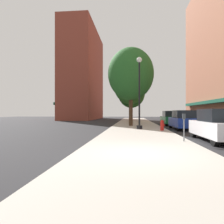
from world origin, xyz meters
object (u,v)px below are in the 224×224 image
at_px(parking_meter_near, 184,124).
at_px(tree_mid, 130,85).
at_px(tree_near, 131,74).
at_px(car_green, 170,118).
at_px(car_white, 219,126).
at_px(car_blue, 183,120).
at_px(fire_hydrant, 162,125).
at_px(tree_far, 131,92).
at_px(lamppost, 139,91).

relative_size(parking_meter_near, tree_mid, 0.17).
bearing_deg(tree_near, car_green, 32.84).
xyz_separation_m(tree_near, car_green, (4.54, 2.93, -4.64)).
distance_m(tree_near, car_white, 12.15).
distance_m(tree_mid, car_white, 19.15).
distance_m(tree_near, car_blue, 7.18).
bearing_deg(car_blue, fire_hydrant, -132.31).
xyz_separation_m(fire_hydrant, tree_near, (-2.40, 5.43, 4.93)).
height_order(fire_hydrant, tree_mid, tree_mid).
distance_m(fire_hydrant, tree_near, 7.71).
height_order(fire_hydrant, car_green, car_green).
height_order(parking_meter_near, car_blue, car_blue).
distance_m(tree_far, car_blue, 19.28).
distance_m(tree_near, tree_mid, 7.76).
distance_m(parking_meter_near, car_green, 14.28).
bearing_deg(car_green, lamppost, -119.38).
bearing_deg(tree_far, parking_meter_near, -84.41).
bearing_deg(car_green, fire_hydrant, -105.99).
bearing_deg(car_blue, car_green, 89.89).
relative_size(lamppost, car_blue, 1.37).
height_order(car_white, car_blue, same).
bearing_deg(tree_mid, car_blue, -66.77).
relative_size(parking_meter_near, tree_far, 0.17).
bearing_deg(car_green, parking_meter_near, -99.47).
bearing_deg(car_blue, car_white, -90.11).
distance_m(fire_hydrant, tree_far, 21.25).
distance_m(fire_hydrant, car_blue, 3.20).
relative_size(tree_near, car_green, 1.87).
bearing_deg(tree_far, fire_hydrant, -83.38).
height_order(lamppost, fire_hydrant, lamppost).
xyz_separation_m(tree_mid, car_white, (4.64, -18.03, -4.50)).
xyz_separation_m(fire_hydrant, tree_mid, (-2.50, 13.18, 4.79)).
distance_m(lamppost, parking_meter_near, 7.49).
relative_size(tree_near, tree_far, 1.05).
relative_size(tree_far, car_white, 1.79).
distance_m(tree_near, car_green, 7.12).
bearing_deg(car_white, car_green, 89.99).
bearing_deg(tree_mid, tree_far, 89.14).
distance_m(tree_mid, tree_far, 7.45).
bearing_deg(lamppost, car_white, -57.43).
bearing_deg(car_green, tree_mid, 132.29).
bearing_deg(car_white, lamppost, 122.57).
relative_size(parking_meter_near, car_blue, 0.30).
relative_size(parking_meter_near, car_white, 0.30).
height_order(fire_hydrant, parking_meter_near, parking_meter_near).
height_order(car_blue, car_green, same).
relative_size(tree_mid, car_green, 1.83).
bearing_deg(parking_meter_near, lamppost, 105.09).
relative_size(lamppost, car_green, 1.37).
bearing_deg(parking_meter_near, car_white, 25.64).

